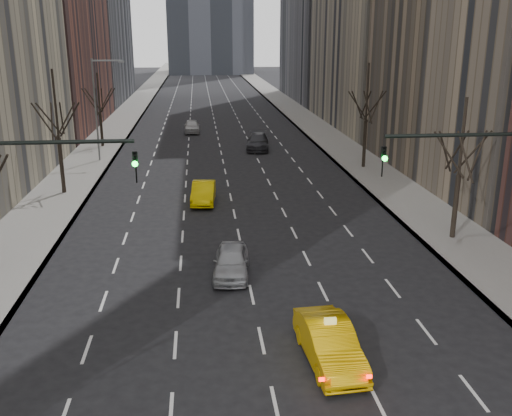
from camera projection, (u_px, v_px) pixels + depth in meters
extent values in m
cube|color=slate|center=(122.00, 121.00, 75.66)|extent=(4.50, 320.00, 0.15)
cube|color=slate|center=(304.00, 119.00, 78.03)|extent=(4.50, 320.00, 0.15)
cylinder|color=black|center=(62.00, 165.00, 40.83)|extent=(0.28, 0.28, 3.99)
cylinder|color=black|center=(55.00, 104.00, 39.55)|extent=(0.16, 0.16, 4.75)
cylinder|color=black|center=(62.00, 119.00, 40.71)|extent=(0.42, 1.80, 2.52)
cylinder|color=black|center=(70.00, 120.00, 40.25)|extent=(1.74, 0.72, 2.52)
cylinder|color=black|center=(65.00, 121.00, 39.43)|extent=(1.46, 1.25, 2.52)
cylinder|color=black|center=(52.00, 122.00, 39.07)|extent=(0.42, 1.80, 2.52)
cylinder|color=black|center=(44.00, 121.00, 39.53)|extent=(1.74, 0.72, 2.52)
cylinder|color=black|center=(49.00, 119.00, 40.35)|extent=(1.46, 1.25, 2.52)
cylinder|color=black|center=(101.00, 130.00, 58.05)|extent=(0.28, 0.28, 3.36)
cylinder|color=black|center=(99.00, 93.00, 56.97)|extent=(0.16, 0.16, 4.00)
cylinder|color=black|center=(102.00, 100.00, 58.02)|extent=(0.42, 1.80, 2.52)
cylinder|color=black|center=(108.00, 100.00, 57.56)|extent=(1.74, 0.72, 2.52)
cylinder|color=black|center=(105.00, 101.00, 56.73)|extent=(1.46, 1.25, 2.52)
cylinder|color=black|center=(96.00, 102.00, 56.38)|extent=(0.42, 1.80, 2.52)
cylinder|color=black|center=(90.00, 101.00, 56.84)|extent=(1.74, 0.72, 2.52)
cylinder|color=black|center=(93.00, 100.00, 57.66)|extent=(1.46, 1.25, 2.52)
cylinder|color=black|center=(455.00, 207.00, 31.79)|extent=(0.28, 0.28, 3.57)
cylinder|color=black|center=(463.00, 137.00, 30.65)|extent=(0.16, 0.16, 4.25)
cylinder|color=black|center=(457.00, 150.00, 31.73)|extent=(0.42, 1.80, 2.52)
cylinder|color=black|center=(473.00, 152.00, 31.27)|extent=(1.74, 0.72, 2.52)
cylinder|color=black|center=(477.00, 155.00, 30.45)|extent=(1.46, 1.25, 2.52)
cylinder|color=black|center=(465.00, 157.00, 30.09)|extent=(0.42, 1.80, 2.52)
cylinder|color=black|center=(449.00, 155.00, 30.55)|extent=(1.74, 0.72, 2.52)
cylinder|color=black|center=(445.00, 152.00, 31.37)|extent=(1.46, 1.25, 2.52)
cylinder|color=black|center=(365.00, 144.00, 48.85)|extent=(0.28, 0.28, 3.99)
cylinder|color=black|center=(367.00, 92.00, 47.58)|extent=(0.16, 0.16, 4.75)
cylinder|color=black|center=(366.00, 105.00, 48.73)|extent=(0.42, 1.80, 2.52)
cylinder|color=black|center=(375.00, 105.00, 48.27)|extent=(1.74, 0.72, 2.52)
cylinder|color=black|center=(376.00, 107.00, 47.45)|extent=(1.46, 1.25, 2.52)
cylinder|color=black|center=(368.00, 107.00, 47.09)|extent=(0.42, 1.80, 2.52)
cylinder|color=black|center=(358.00, 106.00, 47.55)|extent=(1.74, 0.72, 2.52)
cylinder|color=black|center=(357.00, 105.00, 48.37)|extent=(1.46, 1.25, 2.52)
cylinder|color=black|center=(34.00, 143.00, 18.69)|extent=(6.50, 0.14, 0.14)
imported|color=black|center=(136.00, 167.00, 19.27)|extent=(0.18, 0.22, 1.10)
sphere|color=#0CFF33|center=(135.00, 164.00, 19.05)|extent=(0.20, 0.20, 0.20)
cylinder|color=black|center=(474.00, 135.00, 20.15)|extent=(6.50, 0.14, 0.14)
imported|color=black|center=(383.00, 162.00, 20.10)|extent=(0.18, 0.22, 1.10)
sphere|color=#0CFF33|center=(385.00, 159.00, 19.88)|extent=(0.20, 0.20, 0.20)
cylinder|color=slate|center=(96.00, 110.00, 50.64)|extent=(0.16, 0.16, 9.00)
cylinder|color=slate|center=(107.00, 61.00, 49.51)|extent=(2.60, 0.14, 0.14)
cube|color=slate|center=(121.00, 62.00, 49.65)|extent=(0.50, 0.22, 0.15)
imported|color=#EBAF04|center=(329.00, 343.00, 20.05)|extent=(1.92, 4.66, 1.50)
imported|color=#9D9FA5|center=(231.00, 261.00, 27.37)|extent=(2.06, 4.27, 1.41)
imported|color=yellow|center=(204.00, 192.00, 39.24)|extent=(1.84, 4.47, 1.44)
imported|color=#2A2A2F|center=(258.00, 142.00, 57.34)|extent=(2.83, 5.59, 1.56)
imported|color=#BABABA|center=(192.00, 126.00, 67.21)|extent=(1.79, 4.39, 1.49)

